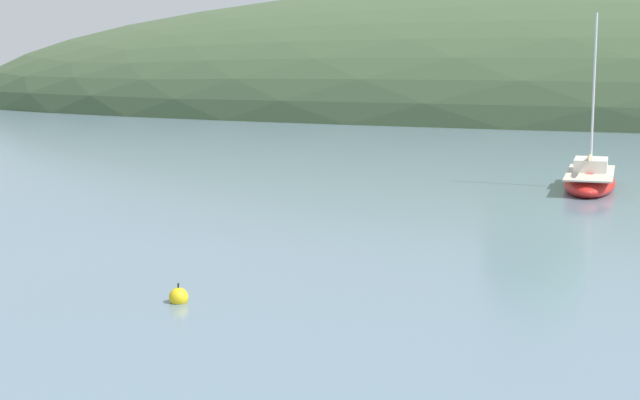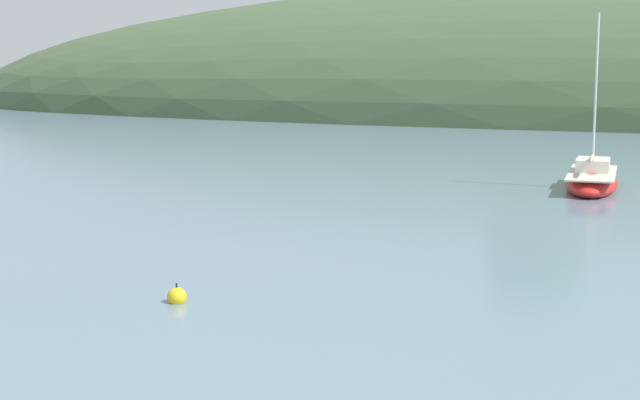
# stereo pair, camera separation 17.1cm
# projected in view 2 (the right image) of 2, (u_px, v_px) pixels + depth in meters

# --- Properties ---
(sailboat_yellow_far) EXTENTS (2.11, 5.78, 7.07)m
(sailboat_yellow_far) POSITION_uv_depth(u_px,v_px,m) (592.00, 181.00, 39.97)
(sailboat_yellow_far) COLOR red
(sailboat_yellow_far) RESTS_ON ground
(mooring_buoy_outer) EXTENTS (0.44, 0.44, 0.54)m
(mooring_buoy_outer) POSITION_uv_depth(u_px,v_px,m) (177.00, 297.00, 22.68)
(mooring_buoy_outer) COLOR yellow
(mooring_buoy_outer) RESTS_ON ground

